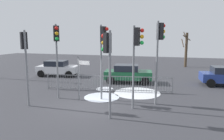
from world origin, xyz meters
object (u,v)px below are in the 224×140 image
at_px(traffic_light_foreground_left, 137,49).
at_px(bare_tree_left, 186,49).
at_px(traffic_light_mid_right, 25,51).
at_px(car_white_near, 58,68).
at_px(traffic_light_rear_left, 103,45).
at_px(traffic_light_rear_right, 159,44).
at_px(car_green_trailing, 128,73).
at_px(traffic_light_foreground_right, 108,55).
at_px(traffic_light_mid_left, 57,45).
at_px(direction_sign_post, 80,76).

xyz_separation_m(traffic_light_foreground_left, bare_tree_left, (3.13, 17.07, -0.94)).
relative_size(traffic_light_mid_right, car_white_near, 1.02).
height_order(traffic_light_foreground_left, bare_tree_left, bare_tree_left).
relative_size(traffic_light_rear_left, car_white_near, 1.10).
relative_size(traffic_light_rear_right, car_green_trailing, 1.14).
distance_m(traffic_light_rear_right, traffic_light_rear_left, 3.17).
height_order(traffic_light_mid_right, traffic_light_foreground_right, traffic_light_mid_right).
height_order(car_white_near, bare_tree_left, bare_tree_left).
distance_m(car_green_trailing, bare_tree_left, 12.00).
height_order(traffic_light_foreground_right, bare_tree_left, bare_tree_left).
bearing_deg(traffic_light_mid_left, car_white_near, -95.76).
distance_m(traffic_light_rear_right, bare_tree_left, 16.10).
relative_size(traffic_light_rear_left, traffic_light_foreground_left, 1.03).
relative_size(traffic_light_rear_right, traffic_light_mid_right, 1.12).
bearing_deg(traffic_light_mid_right, traffic_light_mid_left, 1.42).
bearing_deg(traffic_light_mid_left, bare_tree_left, -152.24).
relative_size(traffic_light_mid_left, traffic_light_rear_left, 1.01).
distance_m(traffic_light_mid_left, car_white_near, 8.31).
bearing_deg(traffic_light_foreground_right, traffic_light_mid_right, 113.16).
height_order(traffic_light_rear_right, bare_tree_left, traffic_light_rear_right).
height_order(traffic_light_rear_left, car_white_near, traffic_light_rear_left).
xyz_separation_m(traffic_light_foreground_right, car_white_near, (-7.85, 8.84, -2.19)).
height_order(traffic_light_rear_right, traffic_light_mid_right, traffic_light_rear_right).
distance_m(car_white_near, bare_tree_left, 15.57).
distance_m(traffic_light_mid_left, car_green_trailing, 6.97).
height_order(car_green_trailing, car_white_near, same).
xyz_separation_m(traffic_light_mid_left, direction_sign_post, (1.37, 0.12, -1.80)).
xyz_separation_m(traffic_light_rear_right, traffic_light_foreground_left, (-1.04, -1.15, -0.20)).
bearing_deg(traffic_light_foreground_left, car_green_trailing, -157.79).
distance_m(traffic_light_foreground_left, traffic_light_foreground_right, 1.89).
bearing_deg(car_green_trailing, traffic_light_rear_left, -103.05).
height_order(traffic_light_foreground_right, car_white_near, traffic_light_foreground_right).
bearing_deg(bare_tree_left, traffic_light_foreground_right, -102.57).
xyz_separation_m(traffic_light_mid_left, traffic_light_foreground_right, (3.78, -2.04, -0.32)).
xyz_separation_m(traffic_light_foreground_right, bare_tree_left, (4.16, 18.65, -0.74)).
relative_size(traffic_light_foreground_left, direction_sign_post, 1.65).
relative_size(traffic_light_rear_right, traffic_light_foreground_right, 1.14).
distance_m(traffic_light_rear_right, traffic_light_mid_right, 7.21).
distance_m(traffic_light_mid_right, traffic_light_foreground_right, 4.80).
bearing_deg(traffic_light_rear_left, traffic_light_mid_right, -43.67).
bearing_deg(traffic_light_mid_right, car_white_near, 53.78).
xyz_separation_m(direction_sign_post, car_green_trailing, (1.66, 5.63, -0.71)).
bearing_deg(traffic_light_rear_right, car_white_near, -171.09).
relative_size(direction_sign_post, car_green_trailing, 0.65).
distance_m(traffic_light_foreground_right, car_green_trailing, 8.13).
relative_size(traffic_light_mid_right, traffic_light_rear_left, 0.93).
bearing_deg(traffic_light_rear_left, traffic_light_rear_right, 107.45).
xyz_separation_m(traffic_light_rear_left, car_green_trailing, (0.35, 5.16, -2.47)).
xyz_separation_m(traffic_light_rear_left, direction_sign_post, (-1.30, -0.47, -1.76)).
height_order(direction_sign_post, car_white_near, direction_sign_post).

